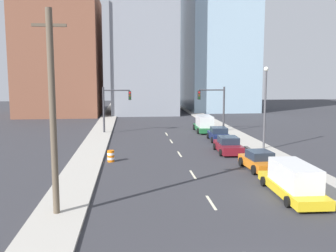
# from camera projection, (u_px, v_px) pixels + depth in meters

# --- Properties ---
(sidewalk_left) EXTENTS (2.65, 88.44, 0.16)m
(sidewalk_left) POSITION_uv_depth(u_px,v_px,m) (105.00, 124.00, 54.43)
(sidewalk_left) COLOR #ADA89E
(sidewalk_left) RESTS_ON ground
(sidewalk_right) EXTENTS (2.65, 88.44, 0.16)m
(sidewalk_right) POSITION_uv_depth(u_px,v_px,m) (213.00, 123.00, 56.05)
(sidewalk_right) COLOR #ADA89E
(sidewalk_right) RESTS_ON ground
(lane_stripe_at_9m) EXTENTS (0.16, 2.40, 0.01)m
(lane_stripe_at_9m) POSITION_uv_depth(u_px,v_px,m) (211.00, 203.00, 20.65)
(lane_stripe_at_9m) COLOR beige
(lane_stripe_at_9m) RESTS_ON ground
(lane_stripe_at_15m) EXTENTS (0.16, 2.40, 0.01)m
(lane_stripe_at_15m) POSITION_uv_depth(u_px,v_px,m) (193.00, 175.00, 26.56)
(lane_stripe_at_15m) COLOR beige
(lane_stripe_at_15m) RESTS_ON ground
(lane_stripe_at_22m) EXTENTS (0.16, 2.40, 0.01)m
(lane_stripe_at_22m) POSITION_uv_depth(u_px,v_px,m) (180.00, 154.00, 33.60)
(lane_stripe_at_22m) COLOR beige
(lane_stripe_at_22m) RESTS_ON ground
(lane_stripe_at_29m) EXTENTS (0.16, 2.40, 0.01)m
(lane_stripe_at_29m) POSITION_uv_depth(u_px,v_px,m) (171.00, 141.00, 40.31)
(lane_stripe_at_29m) COLOR beige
(lane_stripe_at_29m) RESTS_ON ground
(lane_stripe_at_34m) EXTENTS (0.16, 2.40, 0.01)m
(lane_stripe_at_34m) POSITION_uv_depth(u_px,v_px,m) (166.00, 134.00, 45.43)
(lane_stripe_at_34m) COLOR beige
(lane_stripe_at_34m) RESTS_ON ground
(building_brick_left) EXTENTS (14.00, 16.00, 21.27)m
(building_brick_left) POSITION_uv_depth(u_px,v_px,m) (61.00, 56.00, 68.04)
(building_brick_left) COLOR brown
(building_brick_left) RESTS_ON ground
(building_office_center) EXTENTS (12.00, 20.00, 30.49)m
(building_office_center) POSITION_uv_depth(u_px,v_px,m) (143.00, 34.00, 72.92)
(building_office_center) COLOR gray
(building_office_center) RESTS_ON ground
(building_glass_right) EXTENTS (13.00, 20.00, 28.00)m
(building_glass_right) POSITION_uv_depth(u_px,v_px,m) (217.00, 43.00, 78.63)
(building_glass_right) COLOR #99B7CC
(building_glass_right) RESTS_ON ground
(traffic_signal_left) EXTENTS (3.47, 0.35, 5.68)m
(traffic_signal_left) POSITION_uv_depth(u_px,v_px,m) (112.00, 104.00, 45.49)
(traffic_signal_left) COLOR #38383D
(traffic_signal_left) RESTS_ON ground
(traffic_signal_right) EXTENTS (3.47, 0.35, 5.68)m
(traffic_signal_right) POSITION_uv_depth(u_px,v_px,m) (216.00, 103.00, 46.80)
(traffic_signal_right) COLOR #38383D
(traffic_signal_right) RESTS_ON ground
(utility_pole_left_near) EXTENTS (1.60, 0.32, 10.10)m
(utility_pole_left_near) POSITION_uv_depth(u_px,v_px,m) (53.00, 113.00, 18.00)
(utility_pole_left_near) COLOR brown
(utility_pole_left_near) RESTS_ON ground
(traffic_barrel) EXTENTS (0.56, 0.56, 0.95)m
(traffic_barrel) POSITION_uv_depth(u_px,v_px,m) (111.00, 156.00, 30.52)
(traffic_barrel) COLOR orange
(traffic_barrel) RESTS_ON ground
(street_lamp) EXTENTS (0.44, 0.44, 7.83)m
(street_lamp) POSITION_uv_depth(u_px,v_px,m) (265.00, 102.00, 35.06)
(street_lamp) COLOR #4C4C51
(street_lamp) RESTS_ON ground
(box_truck_yellow) EXTENTS (2.37, 6.40, 1.97)m
(box_truck_yellow) POSITION_uv_depth(u_px,v_px,m) (293.00, 181.00, 21.63)
(box_truck_yellow) COLOR gold
(box_truck_yellow) RESTS_ON ground
(sedan_orange) EXTENTS (2.28, 4.31, 1.43)m
(sedan_orange) POSITION_uv_depth(u_px,v_px,m) (259.00, 161.00, 27.87)
(sedan_orange) COLOR orange
(sedan_orange) RESTS_ON ground
(sedan_maroon) EXTENTS (2.29, 4.72, 1.49)m
(sedan_maroon) POSITION_uv_depth(u_px,v_px,m) (228.00, 145.00, 34.19)
(sedan_maroon) COLOR maroon
(sedan_maroon) RESTS_ON ground
(sedan_navy) EXTENTS (2.31, 4.69, 1.47)m
(sedan_navy) POSITION_uv_depth(u_px,v_px,m) (219.00, 135.00, 40.65)
(sedan_navy) COLOR #141E47
(sedan_navy) RESTS_ON ground
(box_truck_green) EXTENTS (2.41, 5.83, 2.06)m
(box_truck_green) POSITION_uv_depth(u_px,v_px,m) (204.00, 124.00, 47.16)
(box_truck_green) COLOR #1E6033
(box_truck_green) RESTS_ON ground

